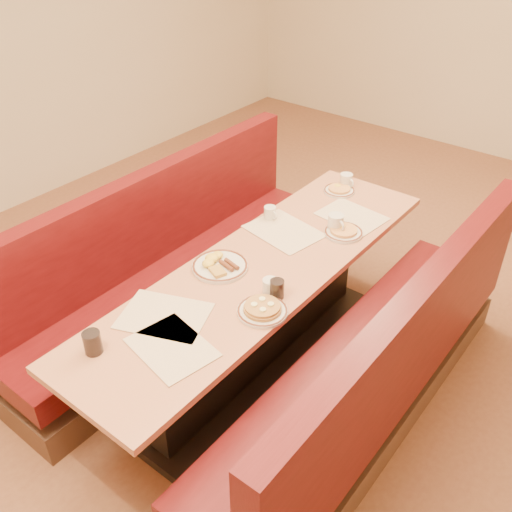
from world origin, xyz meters
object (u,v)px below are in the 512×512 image
Objects in this scene: soda_tumbler_mid at (277,289)px; eggs_plate at (219,265)px; pancake_plate at (262,309)px; coffee_mug_d at (346,180)px; booth_left at (174,274)px; coffee_mug_b at (270,213)px; coffee_mug_a at (271,286)px; soda_tumbler_near at (92,343)px; coffee_mug_c at (336,222)px; booth_right at (374,377)px; diner_table at (262,318)px.

eggs_plate is at bearing 178.45° from soda_tumbler_mid.
coffee_mug_d is at bearing 104.60° from pancake_plate.
coffee_mug_b is at bearing 43.59° from booth_left.
coffee_mug_a is 0.91m from soda_tumbler_near.
soda_tumbler_mid is (0.41, 0.83, -0.01)m from soda_tumbler_near.
booth_left is 22.64× the size of coffee_mug_a.
booth_right is at bearing -19.13° from coffee_mug_c.
coffee_mug_a is 0.85× the size of coffee_mug_c.
coffee_mug_b is at bearing -82.16° from coffee_mug_d.
pancake_plate is at bearing -147.49° from booth_right.
diner_table is 0.49m from coffee_mug_a.
pancake_plate is at bearing -82.76° from soda_tumbler_mid.
pancake_plate is at bearing -55.02° from coffee_mug_d.
booth_left is 24.52× the size of soda_tumbler_mid.
booth_right reaches higher than pancake_plate.
soda_tumbler_near reaches higher than coffee_mug_b.
coffee_mug_a is at bearing 112.39° from pancake_plate.
pancake_plate is 2.24× the size of soda_tumbler_near.
booth_left is at bearing -122.50° from coffee_mug_c.
eggs_plate is 3.01× the size of soda_tumbler_mid.
coffee_mug_a is (-0.06, 0.15, 0.02)m from pancake_plate.
pancake_plate reaches higher than diner_table.
soda_tumbler_mid is at bearing -10.22° from booth_left.
booth_right is 0.95m from coffee_mug_c.
diner_table is 0.72m from coffee_mug_c.
coffee_mug_d is at bearing 87.80° from eggs_plate.
soda_tumbler_near is at bearing -71.68° from coffee_mug_b.
coffee_mug_c is at bearing 137.38° from booth_right.
coffee_mug_b is at bearing 109.25° from coffee_mug_a.
coffee_mug_c is at bearing 34.01° from booth_left.
soda_tumbler_mid reaches higher than coffee_mug_b.
eggs_plate reaches higher than diner_table.
soda_tumbler_near reaches higher than coffee_mug_c.
booth_left reaches higher than soda_tumbler_mid.
coffee_mug_b is (0.46, 0.43, 0.43)m from booth_left.
soda_tumbler_near is (-0.43, -0.69, 0.04)m from pancake_plate.
soda_tumbler_near is at bearing -122.04° from pancake_plate.
coffee_mug_c is at bearing -45.06° from coffee_mug_d.
eggs_plate is at bearing -137.73° from diner_table.
coffee_mug_c is 1.16× the size of soda_tumbler_near.
booth_left is at bearing 180.00° from booth_right.
coffee_mug_b is (-0.10, 0.59, 0.02)m from eggs_plate.
diner_table is 1.18m from coffee_mug_d.
coffee_mug_b is (-0.46, 0.60, -0.00)m from coffee_mug_a.
coffee_mug_a is at bearing 172.38° from soda_tumbler_mid.
soda_tumbler_mid is (0.35, -1.27, 0.00)m from coffee_mug_d.
coffee_mug_d is (-0.31, 1.26, 0.00)m from coffee_mug_a.
pancake_plate is at bearing 57.96° from soda_tumbler_near.
soda_tumbler_mid reaches higher than coffee_mug_a.
coffee_mug_b is 0.68m from coffee_mug_d.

